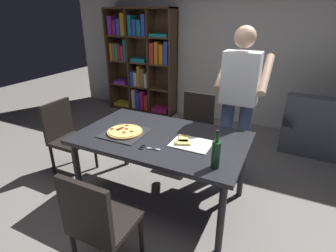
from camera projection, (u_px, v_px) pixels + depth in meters
ground_plane at (162, 198)px, 2.87m from camera, size 12.00×12.00×0.00m
back_wall at (231, 42)px, 4.46m from camera, size 6.40×0.10×2.80m
dining_table at (161, 143)px, 2.60m from camera, size 1.65×1.00×0.75m
chair_near_camera at (98, 221)px, 1.86m from camera, size 0.42×0.42×0.90m
chair_far_side at (195, 123)px, 3.48m from camera, size 0.42×0.42×0.90m
chair_left_end at (66, 133)px, 3.19m from camera, size 0.42×0.42×0.90m
bookshelf at (141, 62)px, 5.11m from camera, size 1.40×0.35×1.95m
person_serving_pizza at (239, 98)px, 2.88m from camera, size 0.55×0.54×1.75m
pepperoni_pizza_on_tray at (125, 132)px, 2.63m from camera, size 0.41×0.41×0.04m
pizza_slices_on_towel at (188, 143)px, 2.42m from camera, size 0.36×0.28×0.03m
wine_bottle at (216, 154)px, 2.01m from camera, size 0.07×0.07×0.32m
kitchen_scissors at (146, 148)px, 2.34m from camera, size 0.20×0.09×0.01m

